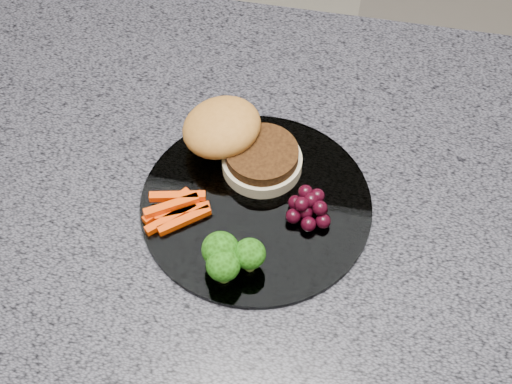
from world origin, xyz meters
TOP-DOWN VIEW (x-y plane):
  - island_cabinet at (0.00, 0.00)m, footprint 1.20×0.60m
  - countertop at (0.00, 0.00)m, footprint 1.20×0.60m
  - plate at (-0.06, -0.04)m, footprint 0.26×0.26m
  - burger at (-0.10, 0.02)m, footprint 0.17×0.14m
  - carrot_sticks at (-0.15, -0.07)m, footprint 0.07×0.07m
  - broccoli at (-0.07, -0.13)m, footprint 0.07×0.05m
  - grape_bunch at (-0.00, -0.05)m, footprint 0.05×0.05m

SIDE VIEW (x-z plane):
  - island_cabinet at x=0.00m, z-range 0.00..0.86m
  - countertop at x=0.00m, z-range 0.86..0.90m
  - plate at x=-0.06m, z-range 0.90..0.91m
  - carrot_sticks at x=-0.15m, z-range 0.90..0.92m
  - grape_bunch at x=0.00m, z-range 0.90..0.93m
  - burger at x=-0.10m, z-range 0.90..0.95m
  - broccoli at x=-0.07m, z-range 0.91..0.96m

